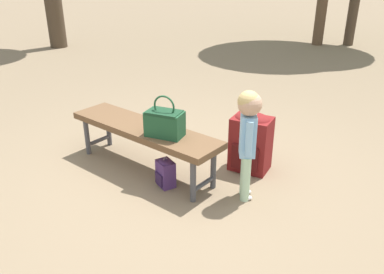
{
  "coord_description": "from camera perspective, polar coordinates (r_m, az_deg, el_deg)",
  "views": [
    {
      "loc": [
        1.45,
        -2.73,
        1.85
      ],
      "look_at": [
        0.06,
        0.04,
        0.45
      ],
      "focal_mm": 36.87,
      "sensor_mm": 36.0,
      "label": 1
    }
  ],
  "objects": [
    {
      "name": "child_standing",
      "position": [
        3.14,
        8.12,
        1.17
      ],
      "size": [
        0.19,
        0.24,
        0.94
      ],
      "color": "#B2D8B2",
      "rests_on": "ground"
    },
    {
      "name": "backpack_large",
      "position": [
        3.74,
        8.52,
        -0.48
      ],
      "size": [
        0.36,
        0.33,
        0.6
      ],
      "color": "maroon",
      "rests_on": "ground"
    },
    {
      "name": "backpack_small",
      "position": [
        3.5,
        -3.85,
        -5.06
      ],
      "size": [
        0.21,
        0.19,
        0.28
      ],
      "color": "#4C2D66",
      "rests_on": "ground"
    },
    {
      "name": "handbag",
      "position": [
        3.39,
        -3.98,
        2.14
      ],
      "size": [
        0.33,
        0.2,
        0.37
      ],
      "color": "#1E4C2D",
      "rests_on": "park_bench"
    },
    {
      "name": "ground_plane",
      "position": [
        3.6,
        -1.24,
        -6.6
      ],
      "size": [
        40.0,
        40.0,
        0.0
      ],
      "primitive_type": "plane",
      "color": "#7F6B51",
      "rests_on": "ground"
    },
    {
      "name": "park_bench",
      "position": [
        3.68,
        -6.96,
        0.75
      ],
      "size": [
        1.65,
        0.74,
        0.45
      ],
      "color": "brown",
      "rests_on": "ground"
    }
  ]
}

